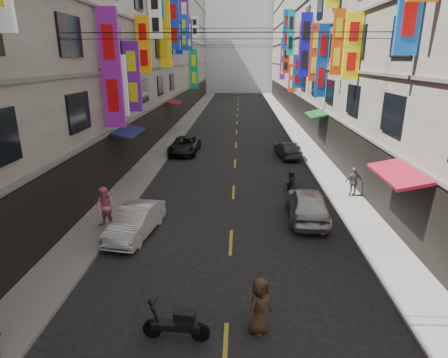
# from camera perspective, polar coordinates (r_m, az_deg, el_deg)

# --- Properties ---
(sidewalk_left) EXTENTS (2.00, 90.00, 0.12)m
(sidewalk_left) POSITION_cam_1_polar(r_m,az_deg,el_deg) (38.81, -7.03, 7.25)
(sidewalk_left) COLOR slate
(sidewalk_left) RESTS_ON ground
(sidewalk_right) EXTENTS (2.00, 90.00, 0.12)m
(sidewalk_right) POSITION_cam_1_polar(r_m,az_deg,el_deg) (38.72, 10.91, 7.04)
(sidewalk_right) COLOR slate
(sidewalk_right) RESTS_ON ground
(building_row_left) EXTENTS (10.14, 90.00, 19.00)m
(building_row_left) POSITION_cam_1_polar(r_m,az_deg,el_deg) (39.68, -16.74, 20.58)
(building_row_left) COLOR gray
(building_row_left) RESTS_ON ground
(building_row_right) EXTENTS (10.14, 90.00, 19.00)m
(building_row_right) POSITION_cam_1_polar(r_m,az_deg,el_deg) (39.50, 20.95, 20.21)
(building_row_right) COLOR #9F9786
(building_row_right) RESTS_ON ground
(haze_block) EXTENTS (18.00, 8.00, 22.00)m
(haze_block) POSITION_cam_1_polar(r_m,az_deg,el_deg) (87.74, 2.35, 20.34)
(haze_block) COLOR silver
(haze_block) RESTS_ON ground
(shop_signage) EXTENTS (14.00, 55.00, 11.49)m
(shop_signage) POSITION_cam_1_polar(r_m,az_deg,el_deg) (31.11, 1.70, 21.43)
(shop_signage) COLOR #0D25A0
(shop_signage) RESTS_ON ground
(street_awnings) EXTENTS (13.99, 35.20, 0.41)m
(street_awnings) POSITION_cam_1_polar(r_m,az_deg,el_deg) (22.09, -1.69, 7.16)
(street_awnings) COLOR #155125
(street_awnings) RESTS_ON ground
(overhead_cables) EXTENTS (14.00, 38.04, 1.24)m
(overhead_cables) POSITION_cam_1_polar(r_m,az_deg,el_deg) (25.72, 1.87, 21.64)
(overhead_cables) COLOR black
(overhead_cables) RESTS_ON ground
(lane_markings) EXTENTS (0.12, 80.20, 0.01)m
(lane_markings) POSITION_cam_1_polar(r_m,az_deg,el_deg) (35.37, 1.88, 6.26)
(lane_markings) COLOR gold
(lane_markings) RESTS_ON ground
(scooter_crossing) EXTENTS (1.80, 0.50, 1.14)m
(scooter_crossing) POSITION_cam_1_polar(r_m,az_deg,el_deg) (10.58, -7.16, -21.14)
(scooter_crossing) COLOR black
(scooter_crossing) RESTS_ON ground
(scooter_far_right) EXTENTS (0.74, 1.76, 1.14)m
(scooter_far_right) POSITION_cam_1_polar(r_m,az_deg,el_deg) (21.80, 10.23, -0.20)
(scooter_far_right) COLOR black
(scooter_far_right) RESTS_ON ground
(car_left_mid) EXTENTS (1.87, 3.96, 1.26)m
(car_left_mid) POSITION_cam_1_polar(r_m,az_deg,el_deg) (16.11, -13.35, -6.29)
(car_left_mid) COLOR silver
(car_left_mid) RESTS_ON ground
(car_left_far) EXTENTS (2.22, 4.60, 1.26)m
(car_left_far) POSITION_cam_1_polar(r_m,az_deg,el_deg) (29.60, -6.03, 5.12)
(car_left_far) COLOR black
(car_left_far) RESTS_ON ground
(car_right_mid) EXTENTS (1.99, 4.43, 1.48)m
(car_right_mid) POSITION_cam_1_polar(r_m,az_deg,el_deg) (17.64, 12.59, -3.69)
(car_right_mid) COLOR silver
(car_right_mid) RESTS_ON ground
(car_right_far) EXTENTS (1.78, 3.75, 1.19)m
(car_right_far) POSITION_cam_1_polar(r_m,az_deg,el_deg) (28.47, 9.64, 4.38)
(car_right_far) COLOR #222329
(car_right_far) RESTS_ON ground
(pedestrian_lfar) EXTENTS (1.02, 0.85, 1.81)m
(pedestrian_lfar) POSITION_cam_1_polar(r_m,az_deg,el_deg) (16.80, -17.64, -4.19)
(pedestrian_lfar) COLOR pink
(pedestrian_lfar) RESTS_ON sidewalk_left
(pedestrian_rfar) EXTENTS (0.95, 0.57, 1.56)m
(pedestrian_rfar) POSITION_cam_1_polar(r_m,az_deg,el_deg) (20.89, 19.16, -0.40)
(pedestrian_rfar) COLOR #5B5B5D
(pedestrian_rfar) RESTS_ON sidewalk_right
(pedestrian_crossing) EXTENTS (0.93, 0.95, 1.62)m
(pedestrian_crossing) POSITION_cam_1_polar(r_m,az_deg,el_deg) (10.55, 5.45, -18.68)
(pedestrian_crossing) COLOR #482F1C
(pedestrian_crossing) RESTS_ON ground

